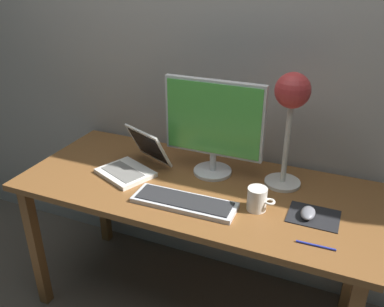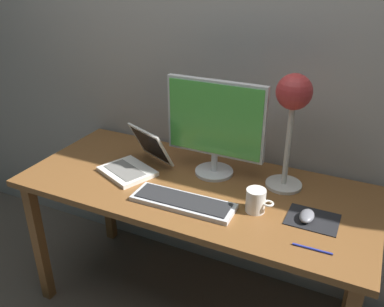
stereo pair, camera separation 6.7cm
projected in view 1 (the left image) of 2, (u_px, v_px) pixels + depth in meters
ground_plane at (194, 303)px, 2.17m from camera, size 4.80×4.80×0.00m
back_wall at (227, 44)px, 1.93m from camera, size 4.80×0.06×2.60m
desk at (194, 199)px, 1.88m from camera, size 1.60×0.70×0.74m
monitor at (214, 124)px, 1.83m from camera, size 0.47×0.18×0.46m
keyboard_main at (184, 202)px, 1.68m from camera, size 0.44×0.15×0.03m
laptop at (136, 160)px, 1.94m from camera, size 0.34×0.36×0.20m
desk_lamp at (291, 103)px, 1.67m from camera, size 0.16×0.16×0.52m
mousepad at (314, 216)px, 1.61m from camera, size 0.20×0.16×0.00m
mouse at (308, 213)px, 1.60m from camera, size 0.06×0.10×0.03m
coffee_mug at (257, 199)px, 1.64m from camera, size 0.12×0.08×0.10m
pen at (316, 245)px, 1.44m from camera, size 0.14×0.01×0.01m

